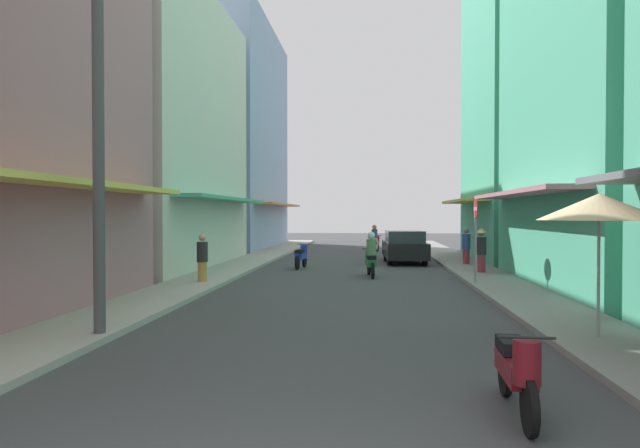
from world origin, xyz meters
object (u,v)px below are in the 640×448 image
at_px(pedestrian_far, 481,249).
at_px(street_sign_no_entry, 476,230).
at_px(motorbike_white, 374,247).
at_px(pedestrian_midway, 466,247).
at_px(pedestrian_foreground, 202,260).
at_px(vendor_umbrella, 599,207).
at_px(motorbike_maroon, 517,369).
at_px(motorbike_red, 375,240).
at_px(motorbike_blue, 301,256).
at_px(parked_car, 404,246).
at_px(motorbike_green, 371,257).
at_px(utility_pole, 98,105).

height_order(pedestrian_far, street_sign_no_entry, street_sign_no_entry).
height_order(motorbike_white, pedestrian_midway, pedestrian_midway).
height_order(motorbike_white, pedestrian_foreground, pedestrian_foreground).
relative_size(pedestrian_foreground, vendor_umbrella, 0.62).
xyz_separation_m(motorbike_white, motorbike_maroon, (1.40, -22.40, 0.00)).
bearing_deg(motorbike_red, vendor_umbrella, -81.11).
bearing_deg(motorbike_blue, pedestrian_midway, 10.42).
distance_m(pedestrian_midway, pedestrian_foreground, 11.45).
distance_m(motorbike_red, pedestrian_midway, 9.56).
bearing_deg(street_sign_no_entry, vendor_umbrella, -84.52).
height_order(motorbike_blue, pedestrian_far, pedestrian_far).
bearing_deg(parked_car, motorbike_blue, -146.36).
distance_m(motorbike_green, utility_pole, 11.76).
xyz_separation_m(motorbike_white, pedestrian_foreground, (-5.35, -11.82, 0.29)).
distance_m(motorbike_maroon, pedestrian_far, 14.38).
relative_size(utility_pole, street_sign_no_entry, 3.02).
bearing_deg(parked_car, motorbike_white, 112.16).
distance_m(motorbike_red, motorbike_maroon, 26.34).
bearing_deg(motorbike_maroon, pedestrian_midway, 82.23).
bearing_deg(motorbike_green, motorbike_maroon, -83.28).
height_order(pedestrian_foreground, utility_pole, utility_pole).
xyz_separation_m(vendor_umbrella, street_sign_no_entry, (-0.70, 7.28, -0.59)).
distance_m(motorbike_green, motorbike_blue, 4.04).
distance_m(motorbike_blue, motorbike_red, 10.51).
relative_size(motorbike_red, street_sign_no_entry, 0.67).
relative_size(motorbike_white, street_sign_no_entry, 0.68).
bearing_deg(utility_pole, pedestrian_midway, 58.88).
relative_size(motorbike_blue, parked_car, 0.43).
height_order(motorbike_white, motorbike_green, motorbike_green).
relative_size(motorbike_red, pedestrian_far, 1.05).
bearing_deg(motorbike_green, vendor_umbrella, -68.66).
relative_size(parked_car, pedestrian_far, 2.47).
height_order(parked_car, pedestrian_midway, pedestrian_midway).
relative_size(motorbike_red, vendor_umbrella, 0.70).
bearing_deg(pedestrian_foreground, motorbike_white, 65.65).
xyz_separation_m(parked_car, street_sign_no_entry, (1.61, -8.26, 0.98)).
relative_size(motorbike_green, pedestrian_foreground, 1.14).
bearing_deg(utility_pole, street_sign_no_entry, 44.64).
relative_size(pedestrian_far, vendor_umbrella, 0.67).
xyz_separation_m(motorbike_white, parked_car, (1.34, -3.28, 0.24)).
relative_size(motorbike_blue, motorbike_red, 1.01).
height_order(motorbike_white, vendor_umbrella, vendor_umbrella).
bearing_deg(parked_car, street_sign_no_entry, -79.00).
bearing_deg(motorbike_white, pedestrian_foreground, -114.35).
height_order(pedestrian_midway, pedestrian_far, pedestrian_far).
relative_size(pedestrian_midway, street_sign_no_entry, 0.61).
relative_size(motorbike_blue, pedestrian_far, 1.07).
relative_size(parked_car, vendor_umbrella, 1.64).
relative_size(motorbike_maroon, pedestrian_foreground, 1.14).
relative_size(motorbike_green, vendor_umbrella, 0.71).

